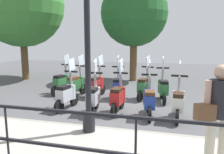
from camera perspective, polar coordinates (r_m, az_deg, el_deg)
The scene contains 18 objects.
ground_plane at distance 7.02m, azimuth 3.60°, elevation -7.70°, with size 28.00×28.00×0.00m, color #4C4C4F.
promenade_walkway at distance 4.16m, azimuth -4.81°, elevation -19.28°, with size 2.20×20.00×0.15m.
fence_railing at distance 2.92m, azimuth -11.89°, elevation -14.22°, with size 0.04×16.03×1.07m.
lamp_post_near at distance 4.48m, azimuth -6.49°, elevation 11.69°, with size 0.26×0.90×4.70m.
pedestrian_with_bag at distance 3.57m, azimuth 25.98°, elevation -7.69°, with size 0.48×0.61×1.59m.
tree_large at distance 12.71m, azimuth -22.65°, elevation 17.12°, with size 4.39×4.39×6.11m.
tree_distant at distance 11.38m, azimuth 5.78°, elevation 16.21°, with size 3.33×3.33×5.09m.
scooter_near_0 at distance 6.03m, azimuth 16.89°, elevation -6.20°, with size 1.23×0.44×1.54m.
scooter_near_1 at distance 6.06m, azimuth 9.69°, elevation -5.85°, with size 1.23×0.44×1.54m.
scooter_near_2 at distance 6.30m, azimuth 1.57°, elevation -5.11°, with size 1.23×0.44×1.54m.
scooter_near_3 at distance 6.31m, azimuth -4.90°, elevation -5.13°, with size 1.23×0.44×1.54m.
scooter_near_4 at distance 6.75m, azimuth -11.79°, elevation -4.33°, with size 1.23×0.45×1.54m.
scooter_far_0 at distance 7.64m, azimuth 13.19°, elevation -2.77°, with size 1.23×0.45×1.54m.
scooter_far_1 at distance 7.84m, azimuth 8.46°, elevation -2.30°, with size 1.21×0.52×1.54m.
scooter_far_2 at distance 7.79m, azimuth 1.45°, elevation -2.27°, with size 1.23×0.46×1.54m.
scooter_far_3 at distance 8.05m, azimuth -4.12°, elevation -1.91°, with size 1.22×0.50×1.54m.
scooter_far_4 at distance 8.23m, azimuth -9.40°, elevation -1.76°, with size 1.20×0.54×1.54m.
scooter_far_5 at distance 8.74m, azimuth -12.93°, elevation -1.22°, with size 1.22×0.50×1.54m.
Camera 1 is at (-6.59, -1.20, 2.08)m, focal length 35.00 mm.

